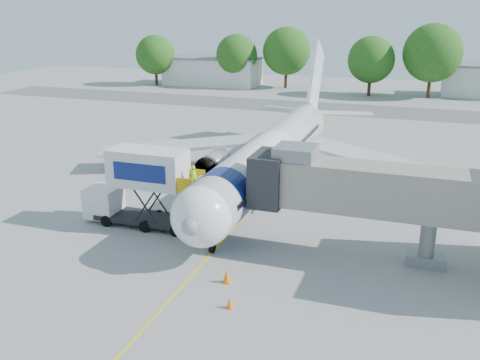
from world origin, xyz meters
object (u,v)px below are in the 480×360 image
(jet_bridge, at_px, (352,188))
(ground_tug, at_px, (145,288))
(catering_hiloader, at_px, (140,188))
(aircraft, at_px, (273,153))

(jet_bridge, distance_m, ground_tug, 13.29)
(catering_hiloader, bearing_deg, ground_tug, -60.14)
(aircraft, height_order, ground_tug, aircraft)
(jet_bridge, relative_size, ground_tug, 3.76)
(catering_hiloader, distance_m, ground_tug, 10.58)
(aircraft, height_order, catering_hiloader, aircraft)
(catering_hiloader, xyz_separation_m, ground_tug, (5.17, -9.01, -1.98))
(jet_bridge, xyz_separation_m, catering_hiloader, (-14.26, -0.00, -1.58))
(jet_bridge, height_order, ground_tug, jet_bridge)
(aircraft, distance_m, ground_tug, 20.29)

